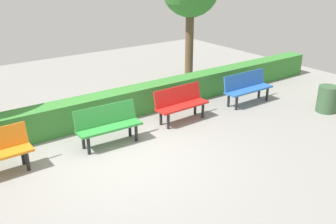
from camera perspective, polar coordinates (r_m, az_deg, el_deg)
name	(u,v)px	position (r m, az deg, el deg)	size (l,w,h in m)	color
ground_plane	(126,156)	(7.71, -6.57, -6.74)	(18.11, 18.11, 0.00)	gray
bench_blue	(247,87)	(10.55, 12.14, 3.87)	(1.54, 0.47, 0.86)	blue
bench_red	(181,103)	(9.14, 1.96, 1.48)	(1.42, 0.50, 0.86)	red
bench_green	(108,124)	(8.05, -9.26, -1.77)	(1.43, 0.53, 0.86)	#2D8C38
hedge_row	(123,104)	(9.49, -7.04, 1.31)	(14.11, 0.54, 0.71)	#387F33
trash_bin	(327,99)	(10.61, 23.41, 1.85)	(0.51, 0.51, 0.70)	#385938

